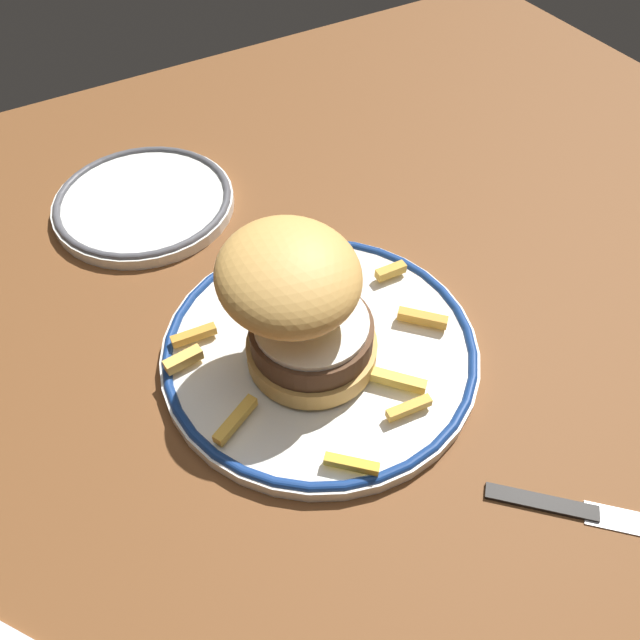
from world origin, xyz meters
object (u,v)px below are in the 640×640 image
knife (593,513)px  burger (299,305)px  dinner_plate (320,349)px  side_plate (144,202)px

knife → burger: bearing=117.3°
knife → dinner_plate: bearing=113.4°
dinner_plate → knife: bearing=-66.6°
burger → side_plate: 27.48cm
dinner_plate → burger: bearing=-178.3°
burger → side_plate: burger is taller
dinner_plate → side_plate: size_ratio=1.43×
knife → side_plate: bearing=108.0°
dinner_plate → side_plate: 26.96cm
side_plate → knife: 50.82cm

